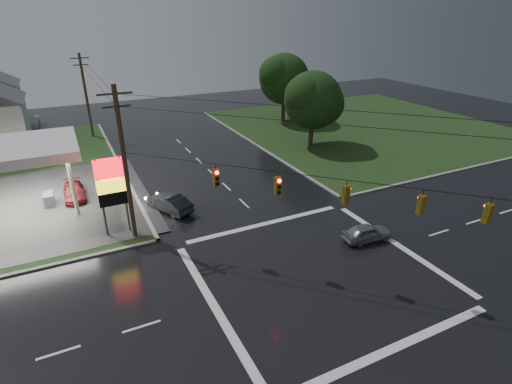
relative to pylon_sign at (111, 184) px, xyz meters
name	(u,v)px	position (x,y,z in m)	size (l,w,h in m)	color
ground	(316,271)	(10.50, -10.50, -4.01)	(120.00, 120.00, 0.00)	black
grass_ne	(365,126)	(36.50, 15.50, -3.97)	(36.00, 36.00, 0.08)	black
pylon_sign	(111,184)	(0.00, 0.00, 0.00)	(2.00, 0.35, 6.00)	#59595E
utility_pole_nw	(125,164)	(1.00, -1.00, 1.71)	(2.20, 0.32, 11.00)	#382619
utility_pole_n	(86,95)	(1.00, 27.50, 1.46)	(2.20, 0.32, 10.50)	#382619
traffic_signals	(324,178)	(10.52, -10.52, 2.47)	(26.87, 26.87, 1.47)	black
tree_ne_near	(314,100)	(24.64, 11.49, 1.55)	(7.99, 6.80, 8.98)	black
tree_ne_far	(285,79)	(27.65, 23.49, 2.17)	(8.46, 7.20, 9.80)	black
car_north	(169,203)	(4.41, 1.99, -3.28)	(1.54, 4.41, 1.45)	black
car_crossing	(367,232)	(15.93, -8.89, -3.39)	(1.46, 3.64, 1.24)	slate
car_pump	(74,192)	(-2.50, 7.97, -3.39)	(1.74, 4.29, 1.25)	#591415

